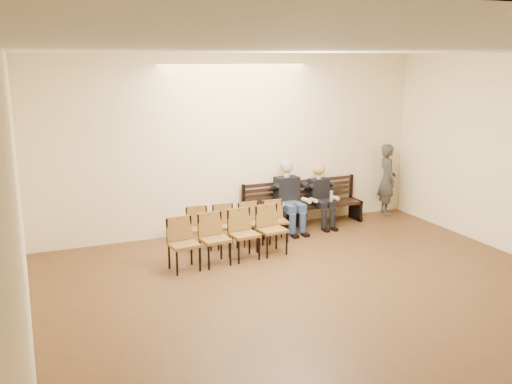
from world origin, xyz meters
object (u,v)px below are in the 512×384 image
Objects in this scene: bench at (304,215)px; chair_row_front at (238,225)px; laptop at (291,204)px; water_bottle at (331,202)px; seated_man at (289,196)px; bag at (297,219)px; passerby at (387,174)px; chair_row_back at (230,237)px; seated_woman at (321,198)px.

chair_row_front reaches higher than bench.
water_bottle is (0.86, -0.12, -0.00)m from laptop.
seated_man is 0.69m from bag.
passerby is (2.54, 0.35, 0.35)m from laptop.
chair_row_back reaches higher than laptop.
chair_row_front reaches higher than laptop.
seated_man is (-0.41, -0.12, 0.49)m from bench.
seated_woman is 1.83m from passerby.
seated_man is 2.18m from chair_row_back.
seated_man reaches higher than chair_row_front.
seated_man is 1.23× the size of seated_woman.
passerby is 0.96× the size of chair_row_front.
bag is 2.36m from passerby.
seated_woman reaches higher than bag.
chair_row_front is at bearing 117.02° from passerby.
laptop reaches higher than bench.
laptop is at bearing -131.71° from bag.
chair_row_front is at bearing -159.12° from bench.
seated_man is at bearing 30.35° from chair_row_back.
bag is (0.30, 0.22, -0.58)m from seated_man.
bag is at bearing 137.54° from bench.
chair_row_front is (-3.82, -0.75, -0.52)m from passerby.
passerby is 4.55m from chair_row_back.
seated_man reaches higher than bench.
seated_man is 0.67× the size of chair_row_back.
water_bottle is 0.12× the size of passerby.
passerby is (2.53, 0.22, 0.20)m from seated_man.
seated_woman is 0.27m from water_bottle.
chair_row_front is 0.89× the size of chair_row_back.
chair_row_front is at bearing -155.46° from laptop.
bag is at bearing 55.57° from laptop.
seated_man is 4.61× the size of laptop.
bag is at bearing 105.91° from passerby.
seated_woman is (0.74, 0.00, -0.13)m from seated_man.
passerby is (1.68, 0.47, 0.35)m from water_bottle.
laptop is at bearing 21.35° from chair_row_front.
seated_man reaches higher than laptop.
water_bottle is at bearing -67.03° from seated_woman.
laptop is 0.16× the size of chair_row_front.
water_bottle is 1.78m from passerby.
bag is 1.78m from chair_row_front.
bench is at bearing 27.06° from chair_row_back.
water_bottle is 2.78m from chair_row_back.
chair_row_back is (-2.15, -1.40, 0.21)m from bench.
seated_man is at bearing 180.00° from seated_woman.
bag is (-0.11, 0.10, -0.09)m from bench.
passerby reaches higher than bag.
bench is 1.82× the size of seated_man.
bench is at bearing 108.61° from passerby.
seated_woman is at bearing 21.32° from chair_row_back.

